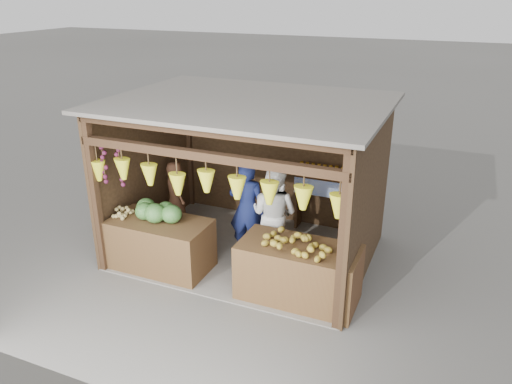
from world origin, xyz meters
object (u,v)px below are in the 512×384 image
woman_standing (274,214)px  counter_right (298,272)px  man_standing (247,209)px  vendor_seated (175,190)px  counter_left (161,244)px

woman_standing → counter_right: bearing=137.6°
man_standing → vendor_seated: man_standing is taller
man_standing → vendor_seated: size_ratio=1.56×
counter_right → man_standing: bearing=143.5°
woman_standing → vendor_seated: bearing=0.1°
counter_right → man_standing: man_standing is taller
counter_right → vendor_seated: size_ratio=1.58×
counter_left → vendor_seated: (-0.46, 1.24, 0.41)m
counter_left → counter_right: bearing=0.9°
counter_left → counter_right: size_ratio=0.92×
counter_right → woman_standing: bearing=129.1°
vendor_seated → man_standing: bearing=-150.2°
counter_left → man_standing: bearing=39.8°
counter_right → vendor_seated: 3.06m
woman_standing → vendor_seated: size_ratio=1.55×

